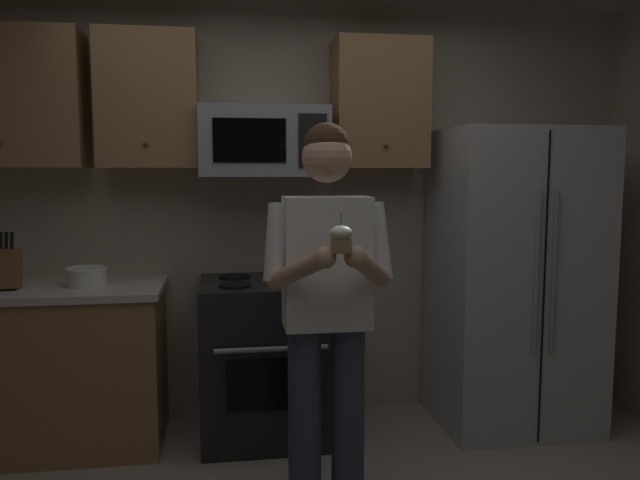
{
  "coord_description": "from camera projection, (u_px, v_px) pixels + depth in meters",
  "views": [
    {
      "loc": [
        -0.39,
        -2.19,
        1.55
      ],
      "look_at": [
        0.03,
        0.49,
        1.25
      ],
      "focal_mm": 34.97,
      "sensor_mm": 36.0,
      "label": 1
    }
  ],
  "objects": [
    {
      "name": "wall_back",
      "position": [
        285.0,
        211.0,
        3.96
      ],
      "size": [
        4.4,
        0.1,
        2.6
      ],
      "primitive_type": "cube",
      "color": "#B7AD99",
      "rests_on": "ground"
    },
    {
      "name": "oven_range",
      "position": [
        267.0,
        358.0,
        3.64
      ],
      "size": [
        0.76,
        0.7,
        0.93
      ],
      "color": "black",
      "rests_on": "ground"
    },
    {
      "name": "microwave",
      "position": [
        264.0,
        142.0,
        3.62
      ],
      "size": [
        0.74,
        0.41,
        0.4
      ],
      "color": "#9EA0A5"
    },
    {
      "name": "refrigerator",
      "position": [
        514.0,
        279.0,
        3.78
      ],
      "size": [
        0.9,
        0.75,
        1.8
      ],
      "color": "#B7BABF",
      "rests_on": "ground"
    },
    {
      "name": "cabinet_row_upper",
      "position": [
        162.0,
        101.0,
        3.56
      ],
      "size": [
        2.78,
        0.36,
        0.76
      ],
      "color": "#9E7247"
    },
    {
      "name": "counter_left",
      "position": [
        33.0,
        368.0,
        3.47
      ],
      "size": [
        1.44,
        0.66,
        0.92
      ],
      "color": "#9E7247",
      "rests_on": "ground"
    },
    {
      "name": "knife_block",
      "position": [
        4.0,
        268.0,
        3.34
      ],
      "size": [
        0.16,
        0.15,
        0.32
      ],
      "color": "brown",
      "rests_on": "counter_left"
    },
    {
      "name": "bowl_large_white",
      "position": [
        86.0,
        276.0,
        3.44
      ],
      "size": [
        0.22,
        0.22,
        0.1
      ],
      "color": "white",
      "rests_on": "counter_left"
    },
    {
      "name": "person",
      "position": [
        327.0,
        297.0,
        2.75
      ],
      "size": [
        0.6,
        0.48,
        1.76
      ],
      "color": "#383F59",
      "rests_on": "ground"
    },
    {
      "name": "cupcake",
      "position": [
        341.0,
        239.0,
        2.4
      ],
      "size": [
        0.09,
        0.09,
        0.17
      ],
      "color": "#A87F56"
    }
  ]
}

